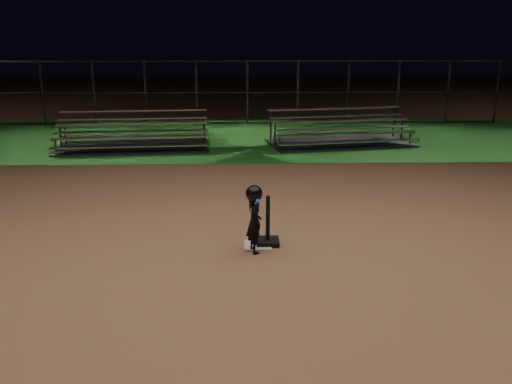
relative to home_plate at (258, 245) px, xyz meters
name	(u,v)px	position (x,y,z in m)	size (l,w,h in m)	color
ground	(258,246)	(0.00, 0.00, -0.01)	(80.00, 80.00, 0.00)	#9C6646
grass_strip	(249,137)	(0.00, 10.00, -0.01)	(60.00, 8.00, 0.01)	#1D5B1D
home_plate	(258,245)	(0.00, 0.00, 0.00)	(0.45, 0.45, 0.02)	beige
batting_tee	(268,234)	(0.17, 0.08, 0.17)	(0.38, 0.38, 0.82)	black
child_batter	(254,217)	(-0.06, -0.25, 0.58)	(0.40, 0.61, 1.12)	black
bleacher_left	(134,141)	(-3.62, 8.21, 0.22)	(4.76, 2.61, 1.13)	#AEAEB3
bleacher_right	(340,137)	(2.95, 8.71, 0.22)	(4.81, 2.92, 1.10)	#A8A8AD
backstop_fence	(247,92)	(0.00, 13.00, 1.24)	(20.08, 0.08, 2.50)	#38383D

